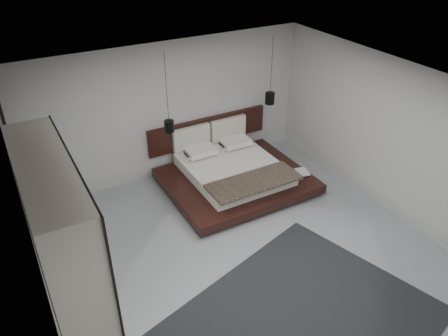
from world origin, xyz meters
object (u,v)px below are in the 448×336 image
bed (233,172)px  wardrobe (64,250)px  pendant_right (270,98)px  lattice_screen (16,164)px  rug (292,335)px  pendant_left (169,126)px

bed → wardrobe: bearing=-151.4°
bed → pendant_right: bearing=20.9°
lattice_screen → bed: bearing=-8.1°
lattice_screen → bed: lattice_screen is taller
wardrobe → rug: 3.18m
bed → pendant_left: bearing=159.1°
pendant_left → wardrobe: pendant_left is taller
pendant_left → wardrobe: size_ratio=0.59×
lattice_screen → pendant_left: 2.69m
bed → rug: 3.80m
bed → pendant_left: 1.65m
pendant_right → wardrobe: 5.28m
bed → rug: bed is taller
pendant_left → wardrobe: (-2.44, -2.38, -0.14)m
pendant_right → rug: size_ratio=0.36×
pendant_right → pendant_left: bearing=-180.0°
bed → pendant_right: (1.14, 0.43, 1.22)m
wardrobe → pendant_right: bearing=26.8°
pendant_left → pendant_right: same height
pendant_right → lattice_screen: bearing=178.8°
bed → lattice_screen: bearing=171.9°
lattice_screen → pendant_right: 4.97m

